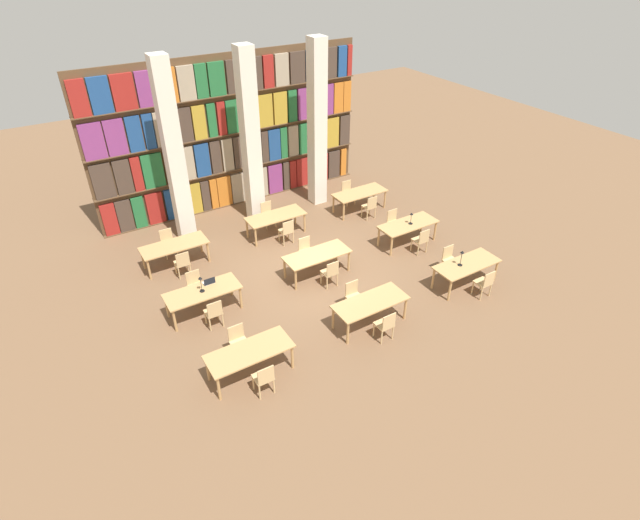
{
  "coord_description": "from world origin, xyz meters",
  "views": [
    {
      "loc": [
        -6.46,
        -10.81,
        8.95
      ],
      "look_at": [
        0.0,
        -0.27,
        0.68
      ],
      "focal_mm": 28.0,
      "sensor_mm": 36.0,
      "label": 1
    }
  ],
  "objects_px": {
    "reading_table_7": "(276,218)",
    "chair_0": "(264,378)",
    "reading_table_3": "(203,293)",
    "chair_5": "(450,259)",
    "reading_table_2": "(467,266)",
    "chair_2": "(385,325)",
    "chair_11": "(394,222)",
    "desk_lamp_2": "(411,216)",
    "chair_1": "(238,341)",
    "chair_16": "(370,206)",
    "reading_table_6": "(174,247)",
    "chair_10": "(421,240)",
    "pillar_left": "(174,155)",
    "chair_9": "(306,250)",
    "chair_12": "(182,263)",
    "desk_lamp_0": "(462,256)",
    "pillar_right": "(317,126)",
    "chair_13": "(168,242)",
    "chair_15": "(268,213)",
    "chair_17": "(348,192)",
    "chair_4": "(485,282)",
    "reading_table_5": "(408,226)",
    "reading_table_0": "(250,353)",
    "chair_8": "(330,272)",
    "chair_7": "(195,285)",
    "desk_lamp_1": "(201,282)",
    "chair_3": "(354,296)",
    "reading_table_1": "(370,304)",
    "chair_14": "(287,231)",
    "reading_table_4": "(317,256)",
    "laptop": "(209,282)",
    "reading_table_8": "(360,194)",
    "pillar_center": "(250,139)",
    "chair_6": "(214,312)"
  },
  "relations": [
    {
      "from": "reading_table_6",
      "to": "chair_10",
      "type": "bearing_deg",
      "value": -26.28
    },
    {
      "from": "reading_table_3",
      "to": "chair_5",
      "type": "bearing_deg",
      "value": -16.36
    },
    {
      "from": "reading_table_4",
      "to": "chair_15",
      "type": "distance_m",
      "value": 3.51
    },
    {
      "from": "reading_table_3",
      "to": "reading_table_6",
      "type": "distance_m",
      "value": 2.7
    },
    {
      "from": "pillar_left",
      "to": "chair_9",
      "type": "relative_size",
      "value": 6.7
    },
    {
      "from": "reading_table_0",
      "to": "chair_15",
      "type": "relative_size",
      "value": 2.28
    },
    {
      "from": "pillar_center",
      "to": "chair_14",
      "type": "distance_m",
      "value": 3.32
    },
    {
      "from": "chair_5",
      "to": "chair_9",
      "type": "height_order",
      "value": "same"
    },
    {
      "from": "desk_lamp_0",
      "to": "chair_8",
      "type": "relative_size",
      "value": 0.56
    },
    {
      "from": "reading_table_0",
      "to": "desk_lamp_2",
      "type": "bearing_deg",
      "value": 20.55
    },
    {
      "from": "chair_4",
      "to": "chair_12",
      "type": "relative_size",
      "value": 1.0
    },
    {
      "from": "chair_2",
      "to": "chair_8",
      "type": "bearing_deg",
      "value": 88.96
    },
    {
      "from": "chair_5",
      "to": "desk_lamp_0",
      "type": "bearing_deg",
      "value": 66.93
    },
    {
      "from": "desk_lamp_0",
      "to": "desk_lamp_1",
      "type": "distance_m",
      "value": 7.37
    },
    {
      "from": "reading_table_1",
      "to": "chair_12",
      "type": "height_order",
      "value": "chair_12"
    },
    {
      "from": "chair_9",
      "to": "chair_12",
      "type": "bearing_deg",
      "value": -20.75
    },
    {
      "from": "reading_table_5",
      "to": "chair_10",
      "type": "bearing_deg",
      "value": -91.78
    },
    {
      "from": "reading_table_2",
      "to": "chair_2",
      "type": "bearing_deg",
      "value": -169.15
    },
    {
      "from": "pillar_left",
      "to": "desk_lamp_0",
      "type": "relative_size",
      "value": 12.03
    },
    {
      "from": "reading_table_7",
      "to": "chair_0",
      "type": "bearing_deg",
      "value": -119.46
    },
    {
      "from": "pillar_center",
      "to": "chair_15",
      "type": "xyz_separation_m",
      "value": [
        0.12,
        -0.74,
        -2.51
      ]
    },
    {
      "from": "chair_7",
      "to": "desk_lamp_1",
      "type": "relative_size",
      "value": 1.86
    },
    {
      "from": "chair_1",
      "to": "chair_2",
      "type": "relative_size",
      "value": 1.0
    },
    {
      "from": "pillar_left",
      "to": "chair_5",
      "type": "height_order",
      "value": "pillar_left"
    },
    {
      "from": "chair_7",
      "to": "reading_table_4",
      "type": "relative_size",
      "value": 0.44
    },
    {
      "from": "chair_13",
      "to": "chair_15",
      "type": "xyz_separation_m",
      "value": [
        3.61,
        0.04,
        0.0
      ]
    },
    {
      "from": "pillar_left",
      "to": "chair_11",
      "type": "xyz_separation_m",
      "value": [
        6.19,
        -3.55,
        -2.51
      ]
    },
    {
      "from": "pillar_right",
      "to": "desk_lamp_0",
      "type": "relative_size",
      "value": 12.03
    },
    {
      "from": "chair_3",
      "to": "reading_table_3",
      "type": "distance_m",
      "value": 4.13
    },
    {
      "from": "chair_3",
      "to": "chair_1",
      "type": "bearing_deg",
      "value": 0.08
    },
    {
      "from": "chair_16",
      "to": "chair_17",
      "type": "height_order",
      "value": "same"
    },
    {
      "from": "chair_1",
      "to": "chair_4",
      "type": "relative_size",
      "value": 1.0
    },
    {
      "from": "chair_7",
      "to": "chair_15",
      "type": "distance_m",
      "value": 4.57
    },
    {
      "from": "desk_lamp_0",
      "to": "pillar_right",
      "type": "bearing_deg",
      "value": 95.32
    },
    {
      "from": "chair_6",
      "to": "desk_lamp_1",
      "type": "bearing_deg",
      "value": 92.31
    },
    {
      "from": "pillar_left",
      "to": "chair_10",
      "type": "height_order",
      "value": "pillar_left"
    },
    {
      "from": "chair_11",
      "to": "desk_lamp_2",
      "type": "height_order",
      "value": "desk_lamp_2"
    },
    {
      "from": "laptop",
      "to": "reading_table_8",
      "type": "height_order",
      "value": "laptop"
    },
    {
      "from": "desk_lamp_0",
      "to": "chair_13",
      "type": "xyz_separation_m",
      "value": [
        -6.76,
        6.16,
        -0.6
      ]
    },
    {
      "from": "chair_1",
      "to": "reading_table_5",
      "type": "relative_size",
      "value": 0.44
    },
    {
      "from": "pillar_left",
      "to": "desk_lamp_2",
      "type": "bearing_deg",
      "value": -34.47
    },
    {
      "from": "chair_9",
      "to": "pillar_right",
      "type": "bearing_deg",
      "value": -125.88
    },
    {
      "from": "chair_2",
      "to": "desk_lamp_2",
      "type": "relative_size",
      "value": 2.16
    },
    {
      "from": "chair_1",
      "to": "chair_16",
      "type": "bearing_deg",
      "value": -149.81
    },
    {
      "from": "desk_lamp_2",
      "to": "reading_table_7",
      "type": "distance_m",
      "value": 4.57
    },
    {
      "from": "reading_table_6",
      "to": "chair_15",
      "type": "relative_size",
      "value": 2.28
    },
    {
      "from": "chair_8",
      "to": "chair_15",
      "type": "relative_size",
      "value": 1.0
    },
    {
      "from": "reading_table_3",
      "to": "chair_16",
      "type": "relative_size",
      "value": 2.28
    },
    {
      "from": "chair_1",
      "to": "chair_14",
      "type": "distance_m",
      "value": 5.41
    },
    {
      "from": "chair_16",
      "to": "reading_table_0",
      "type": "bearing_deg",
      "value": -145.7
    }
  ]
}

